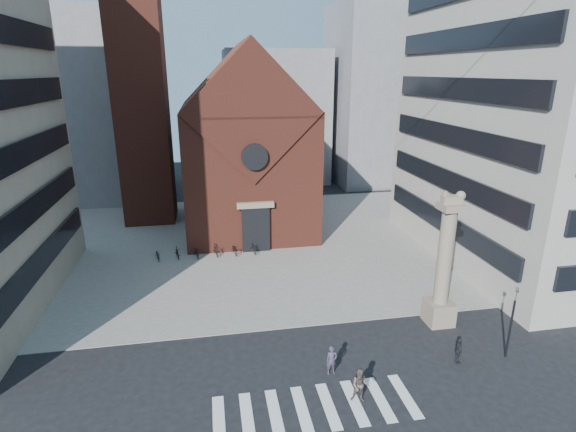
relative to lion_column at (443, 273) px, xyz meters
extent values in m
plane|color=black|center=(-10.01, -3.00, -3.46)|extent=(120.00, 120.00, 0.00)
cube|color=#9D978E|center=(-10.01, 16.00, -3.43)|extent=(46.00, 30.00, 0.05)
cube|color=maroon|center=(-10.01, 22.00, 2.54)|extent=(12.00, 16.00, 12.00)
cube|color=brown|center=(-10.01, 22.40, 8.54)|extent=(12.00, 15.40, 12.00)
cube|color=maroon|center=(-10.01, 14.05, 8.54)|extent=(11.76, 0.50, 11.76)
cylinder|color=black|center=(-10.01, 13.60, 5.04)|extent=(2.20, 0.30, 2.20)
cube|color=black|center=(-10.01, 13.85, -1.46)|extent=(2.40, 0.30, 4.00)
cube|color=gray|center=(-10.01, 13.80, 0.84)|extent=(3.20, 0.40, 0.50)
cube|color=maroon|center=(-20.01, 25.00, 11.54)|extent=(5.00, 5.00, 30.00)
cube|color=#A8A598|center=(13.99, 9.00, 12.54)|extent=(18.00, 22.00, 32.00)
cube|color=gray|center=(-30.01, 37.00, 7.54)|extent=(16.00, 14.00, 22.00)
cube|color=gray|center=(-4.01, 42.00, 5.54)|extent=(14.00, 12.00, 18.00)
cube|color=gray|center=(11.99, 39.00, 8.54)|extent=(16.00, 14.00, 24.00)
cube|color=gray|center=(-0.01, 0.00, -2.71)|extent=(1.60, 1.60, 1.50)
cylinder|color=gray|center=(-0.01, 0.00, 1.04)|extent=(0.90, 0.90, 6.00)
cube|color=gray|center=(-0.01, 0.00, 4.24)|extent=(1.30, 1.30, 0.40)
cube|color=gray|center=(-0.01, 0.00, 4.64)|extent=(1.20, 0.50, 0.55)
sphere|color=gray|center=(0.54, 0.00, 4.89)|extent=(0.56, 0.56, 0.56)
cube|color=gray|center=(-0.51, 0.00, 5.04)|extent=(0.25, 0.15, 0.35)
cylinder|color=black|center=(1.99, -4.00, -1.71)|extent=(0.12, 0.12, 3.50)
imported|color=black|center=(1.99, -4.00, 0.44)|extent=(0.13, 0.16, 0.80)
imported|color=#3B3448|center=(-8.02, -3.67, -2.65)|extent=(0.59, 0.39, 1.62)
imported|color=#584B46|center=(-7.24, -5.93, -2.57)|extent=(1.05, 0.94, 1.78)
imported|color=#222128|center=(-1.01, -4.07, -2.69)|extent=(0.59, 0.96, 1.52)
imported|color=black|center=(-18.43, 13.50, -2.97)|extent=(0.90, 1.73, 0.87)
imported|color=black|center=(-16.82, 13.50, -2.93)|extent=(0.77, 1.66, 0.96)
imported|color=black|center=(-15.20, 13.50, -2.97)|extent=(0.90, 1.73, 0.87)
imported|color=black|center=(-13.59, 13.50, -2.93)|extent=(0.77, 1.66, 0.96)
imported|color=black|center=(-11.98, 13.50, -2.97)|extent=(0.90, 1.73, 0.87)
imported|color=black|center=(-10.36, 13.50, -2.93)|extent=(0.77, 1.66, 0.96)
camera|label=1|loc=(-13.87, -22.97, 11.81)|focal=28.00mm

